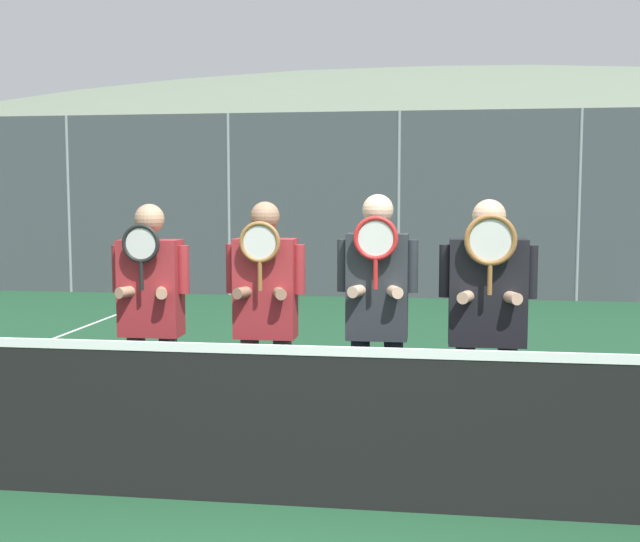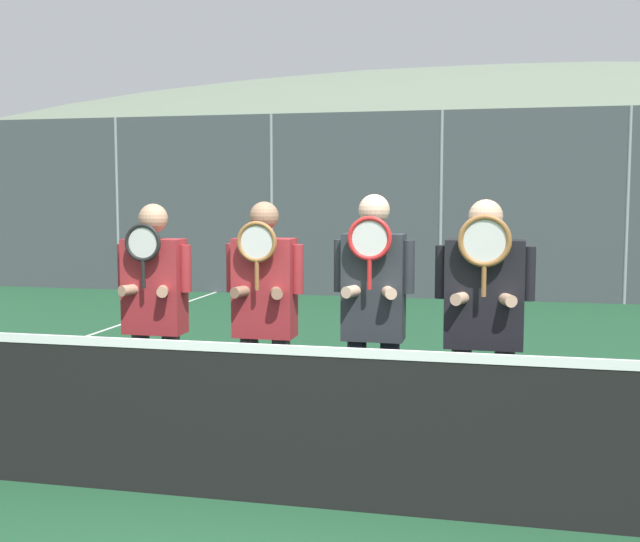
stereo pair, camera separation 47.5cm
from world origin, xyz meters
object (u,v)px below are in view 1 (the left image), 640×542
object	(u,v)px
player_leftmost	(151,309)
player_center_right	(377,310)
car_left_of_center	(391,237)
player_center_left	(265,311)
car_center	(616,238)
player_rightmost	(487,312)
car_far_left	(184,234)

from	to	relation	value
player_leftmost	player_center_right	size ratio (longest dim) A/B	0.96
player_leftmost	car_left_of_center	distance (m)	12.59
player_leftmost	player_center_left	distance (m)	0.83
car_left_of_center	car_center	bearing A→B (deg)	-1.87
player_center_left	player_rightmost	xyz separation A→B (m)	(1.50, -0.11, 0.04)
player_center_left	player_rightmost	size ratio (longest dim) A/B	0.99
player_center_right	car_center	world-z (taller)	player_center_right
player_center_left	car_far_left	distance (m)	13.29
player_rightmost	car_far_left	xyz separation A→B (m)	(-6.06, 12.59, -0.15)
car_center	car_far_left	bearing A→B (deg)	179.53
player_rightmost	car_far_left	bearing A→B (deg)	115.72
player_leftmost	car_far_left	distance (m)	13.02
car_left_of_center	car_center	size ratio (longest dim) A/B	1.00
player_leftmost	car_center	xyz separation A→B (m)	(5.85, 12.39, -0.12)
car_center	player_leftmost	bearing A→B (deg)	-115.28
player_rightmost	player_center_right	bearing A→B (deg)	176.89
player_leftmost	player_rightmost	size ratio (longest dim) A/B	0.98
player_leftmost	car_far_left	bearing A→B (deg)	106.65
car_far_left	player_center_right	bearing A→B (deg)	-66.95
player_center_left	car_far_left	world-z (taller)	car_far_left
player_leftmost	car_left_of_center	world-z (taller)	player_leftmost
car_left_of_center	car_center	xyz separation A→B (m)	(4.81, -0.16, 0.02)
player_center_left	player_center_right	size ratio (longest dim) A/B	0.97
player_leftmost	player_rightmost	world-z (taller)	player_rightmost
player_center_left	car_left_of_center	world-z (taller)	player_center_left
player_center_left	car_center	world-z (taller)	car_center
player_leftmost	player_rightmost	bearing A→B (deg)	-3.01
car_center	player_center_right	bearing A→B (deg)	-108.78
player_center_right	car_center	xyz separation A→B (m)	(4.24, 12.47, -0.16)
player_rightmost	car_far_left	world-z (taller)	car_far_left
player_rightmost	car_center	world-z (taller)	car_center
player_leftmost	car_center	distance (m)	13.70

